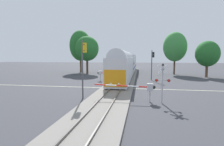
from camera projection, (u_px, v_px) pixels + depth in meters
ground_plane at (117, 88)px, 24.60m from camera, size 220.00×220.00×0.00m
road_centre_stripe at (117, 88)px, 24.60m from camera, size 44.00×0.20×0.01m
railway_track at (117, 87)px, 24.59m from camera, size 4.40×80.00×0.32m
commuter_train at (127, 64)px, 40.96m from camera, size 3.04×42.11×5.16m
crossing_gate_near at (143, 87)px, 17.07m from camera, size 6.05×0.40×1.80m
crossing_signal_mast at (163, 79)px, 16.25m from camera, size 1.36×0.44×3.79m
crossing_gate_far at (103, 73)px, 31.90m from camera, size 5.23×0.40×1.80m
traffic_signal_far_side at (152, 60)px, 32.54m from camera, size 0.53×0.38×5.55m
traffic_signal_median at (83, 60)px, 18.12m from camera, size 0.53×0.38×6.10m
oak_far_right at (175, 47)px, 43.09m from camera, size 5.63×5.63×10.41m
oak_behind_train at (87, 49)px, 44.58m from camera, size 5.92×5.92×9.58m
pine_left_background at (80, 46)px, 48.64m from camera, size 5.88×5.88×11.63m
maple_right_background at (207, 54)px, 37.22m from camera, size 4.88×4.88×7.74m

